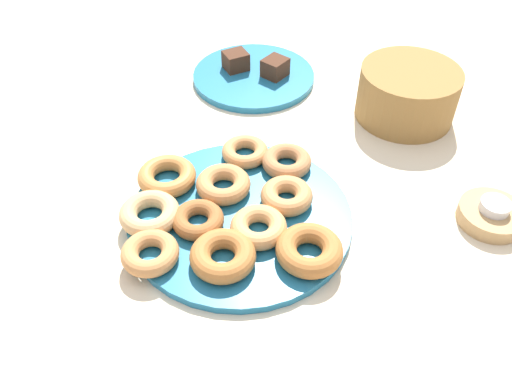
{
  "coord_description": "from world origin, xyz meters",
  "views": [
    {
      "loc": [
        0.47,
        -0.31,
        0.6
      ],
      "look_at": [
        0.0,
        0.03,
        0.04
      ],
      "focal_mm": 37.29,
      "sensor_mm": 36.0,
      "label": 1
    }
  ],
  "objects": [
    {
      "name": "ground_plane",
      "position": [
        0.0,
        0.0,
        0.0
      ],
      "size": [
        2.4,
        2.4,
        0.0
      ],
      "primitive_type": "plane",
      "color": "beige"
    },
    {
      "name": "donut_plate",
      "position": [
        0.0,
        0.0,
        0.01
      ],
      "size": [
        0.34,
        0.34,
        0.01
      ],
      "primitive_type": "cylinder",
      "color": "#1E6B93",
      "rests_on": "ground_plane"
    },
    {
      "name": "donut_0",
      "position": [
        0.02,
        0.07,
        0.03
      ],
      "size": [
        0.1,
        0.1,
        0.03
      ],
      "primitive_type": "torus",
      "rotation": [
        0.0,
        0.0,
        0.22
      ],
      "color": "#C6844C",
      "rests_on": "donut_plate"
    },
    {
      "name": "donut_1",
      "position": [
        -0.02,
        -0.06,
        0.03
      ],
      "size": [
        0.09,
        0.09,
        0.02
      ],
      "primitive_type": "torus",
      "rotation": [
        0.0,
        0.0,
        0.24
      ],
      "color": "#995B2D",
      "rests_on": "donut_plate"
    },
    {
      "name": "donut_2",
      "position": [
        -0.11,
        0.08,
        0.02
      ],
      "size": [
        0.1,
        0.1,
        0.02
      ],
      "primitive_type": "torus",
      "rotation": [
        0.0,
        0.0,
        3.48
      ],
      "color": "#C6844C",
      "rests_on": "donut_plate"
    },
    {
      "name": "donut_3",
      "position": [
        0.13,
        0.03,
        0.03
      ],
      "size": [
        0.12,
        0.12,
        0.03
      ],
      "primitive_type": "torus",
      "rotation": [
        0.0,
        0.0,
        3.42
      ],
      "color": "#AD6B33",
      "rests_on": "donut_plate"
    },
    {
      "name": "donut_4",
      "position": [
        0.0,
        -0.15,
        0.03
      ],
      "size": [
        0.11,
        0.11,
        0.03
      ],
      "primitive_type": "torus",
      "rotation": [
        0.0,
        0.0,
        4.27
      ],
      "color": "#C6844C",
      "rests_on": "donut_plate"
    },
    {
      "name": "donut_5",
      "position": [
        -0.06,
        0.01,
        0.03
      ],
      "size": [
        0.1,
        0.1,
        0.03
      ],
      "primitive_type": "torus",
      "rotation": [
        0.0,
        0.0,
        6.05
      ],
      "color": "#C6844C",
      "rests_on": "donut_plate"
    },
    {
      "name": "donut_6",
      "position": [
        -0.07,
        -0.12,
        0.03
      ],
      "size": [
        0.11,
        0.11,
        0.03
      ],
      "primitive_type": "torus",
      "rotation": [
        0.0,
        0.0,
        4.94
      ],
      "color": "tan",
      "rests_on": "donut_plate"
    },
    {
      "name": "donut_7",
      "position": [
        0.06,
        -0.07,
        0.03
      ],
      "size": [
        0.12,
        0.12,
        0.03
      ],
      "primitive_type": "torus",
      "rotation": [
        0.0,
        0.0,
        3.47
      ],
      "color": "#AD6B33",
      "rests_on": "donut_plate"
    },
    {
      "name": "donut_8",
      "position": [
        -0.13,
        -0.06,
        0.03
      ],
      "size": [
        0.13,
        0.13,
        0.03
      ],
      "primitive_type": "torus",
      "rotation": [
        0.0,
        0.0,
        3.99
      ],
      "color": "#BC7A3D",
      "rests_on": "donut_plate"
    },
    {
      "name": "donut_9",
      "position": [
        -0.04,
        0.12,
        0.03
      ],
      "size": [
        0.09,
        0.09,
        0.03
      ],
      "primitive_type": "torus",
      "rotation": [
        0.0,
        0.0,
        1.61
      ],
      "color": "#B27547",
      "rests_on": "donut_plate"
    },
    {
      "name": "donut_10",
      "position": [
        0.05,
        0.0,
        0.03
      ],
      "size": [
        0.12,
        0.12,
        0.03
      ],
      "primitive_type": "torus",
      "rotation": [
        0.0,
        0.0,
        5.54
      ],
      "color": "tan",
      "rests_on": "donut_plate"
    },
    {
      "name": "cake_plate",
      "position": [
        -0.32,
        0.25,
        0.01
      ],
      "size": [
        0.25,
        0.25,
        0.01
      ],
      "primitive_type": "cylinder",
      "color": "#1E6B93",
      "rests_on": "ground_plane"
    },
    {
      "name": "brownie_near",
      "position": [
        -0.36,
        0.23,
        0.03
      ],
      "size": [
        0.05,
        0.05,
        0.04
      ],
      "primitive_type": "cube",
      "rotation": [
        0.0,
        0.0,
        -0.16
      ],
      "color": "#472819",
      "rests_on": "cake_plate"
    },
    {
      "name": "brownie_far",
      "position": [
        -0.29,
        0.28,
        0.03
      ],
      "size": [
        0.05,
        0.06,
        0.04
      ],
      "primitive_type": "cube",
      "rotation": [
        0.0,
        0.0,
        0.26
      ],
      "color": "#472819",
      "rests_on": "cake_plate"
    },
    {
      "name": "candle_holder",
      "position": [
        0.22,
        0.31,
        0.01
      ],
      "size": [
        0.1,
        0.1,
        0.02
      ],
      "primitive_type": "cylinder",
      "color": "tan",
      "rests_on": "ground_plane"
    },
    {
      "name": "tealight",
      "position": [
        0.22,
        0.31,
        0.03
      ],
      "size": [
        0.05,
        0.05,
        0.01
      ],
      "primitive_type": "cylinder",
      "color": "silver",
      "rests_on": "candle_holder"
    },
    {
      "name": "basket",
      "position": [
        -0.05,
        0.41,
        0.05
      ],
      "size": [
        0.22,
        0.22,
        0.1
      ],
      "primitive_type": "cylinder",
      "rotation": [
        0.0,
        0.0,
        3.39
      ],
      "color": "olive",
      "rests_on": "ground_plane"
    }
  ]
}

